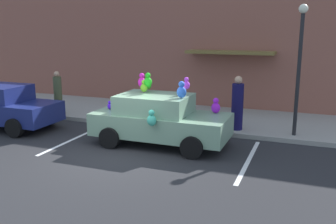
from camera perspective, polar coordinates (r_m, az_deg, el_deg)
The scene contains 11 objects.
ground_plane at distance 10.64m, azimuth -7.75°, elevation -6.72°, with size 60.00×60.00×0.00m, color #262628.
sidewalk at distance 15.01m, azimuth 1.46°, elevation -0.57°, with size 24.00×4.00×0.15m, color gray.
storefront_building at distance 16.64m, azimuth 4.13°, elevation 11.54°, with size 24.00×1.25×6.40m.
parking_stripe_front at distance 10.46m, azimuth 12.19°, elevation -7.22°, with size 0.12×3.60×0.01m, color silver.
parking_stripe_rear at distance 12.54m, azimuth -14.12°, elevation -3.98°, with size 0.12×3.60×0.01m, color silver.
plush_covered_car at distance 11.41m, azimuth -1.34°, elevation -1.03°, with size 4.13×2.12×2.18m.
parked_sedan_behind at distance 14.63m, azimuth -24.04°, elevation 0.83°, with size 4.10×1.92×1.54m.
teddy_bear_on_sidewalk at distance 14.38m, azimuth -8.26°, elevation 0.40°, with size 0.38×0.32×0.73m.
street_lamp_post at distance 12.29m, azimuth 19.46°, elevation 7.84°, with size 0.28×0.28×4.07m.
pedestrian_near_shopfront at distance 15.62m, azimuth -16.45°, elevation 2.68°, with size 0.32×0.32×1.70m.
pedestrian_walking_past at distance 12.75m, azimuth 10.54°, elevation 1.05°, with size 0.39×0.39×1.82m.
Camera 1 is at (4.92, -8.75, 3.51)m, focal length 39.95 mm.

